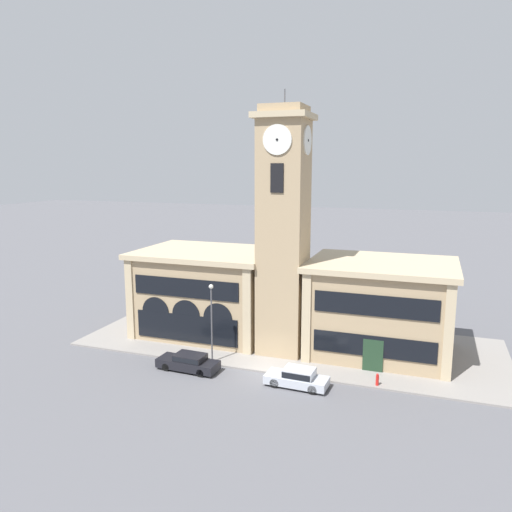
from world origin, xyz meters
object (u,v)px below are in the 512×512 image
Objects in this scene: street_lamp at (211,312)px; parked_car_mid at (298,377)px; fire_hydrant at (377,380)px; parked_car_near at (189,362)px.

parked_car_mid is at bearing -13.85° from street_lamp.
parked_car_mid is 5.62m from fire_hydrant.
street_lamp is at bearing -119.03° from parked_car_near.
parked_car_mid is 0.72× the size of street_lamp.
parked_car_near reaches higher than fire_hydrant.
parked_car_mid is 8.44m from street_lamp.
street_lamp is 7.21× the size of fire_hydrant.
street_lamp is (1.13, 1.84, 3.54)m from parked_car_near.
parked_car_near is 5.58× the size of fire_hydrant.
parked_car_near is 4.14m from street_lamp.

